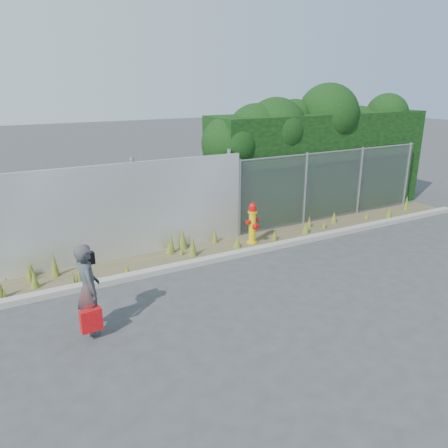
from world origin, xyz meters
TOP-DOWN VIEW (x-y plane):
  - ground at (0.00, 0.00)m, footprint 80.00×80.00m
  - curb at (0.00, 1.80)m, footprint 16.00×0.22m
  - weed_strip at (-1.39, 2.45)m, footprint 16.00×1.32m
  - corrugated_fence at (-3.25, 3.01)m, footprint 8.50×0.21m
  - chainlink_fence at (4.25, 3.00)m, footprint 6.50×0.07m
  - hedge at (4.26, 4.01)m, footprint 7.73×1.91m
  - fire_hydrant at (1.04, 2.35)m, footprint 0.36×0.32m
  - woman at (-3.44, 0.19)m, footprint 0.37×0.56m
  - red_tote_bag at (-3.49, -0.08)m, footprint 0.33×0.12m
  - black_shoulder_bag at (-3.38, 0.45)m, footprint 0.27×0.11m

SIDE VIEW (x-z plane):
  - ground at x=0.00m, z-range 0.00..0.00m
  - curb at x=0.00m, z-range 0.00..0.12m
  - weed_strip at x=-1.39m, z-range -0.14..0.41m
  - red_tote_bag at x=-3.49m, z-range 0.13..0.57m
  - fire_hydrant at x=1.04m, z-range -0.02..1.07m
  - woman at x=-3.44m, z-range 0.00..1.52m
  - chainlink_fence at x=4.25m, z-range 0.01..2.06m
  - corrugated_fence at x=-3.25m, z-range -0.05..2.25m
  - black_shoulder_bag at x=-3.38m, z-range 1.07..1.27m
  - hedge at x=4.26m, z-range 0.08..3.96m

